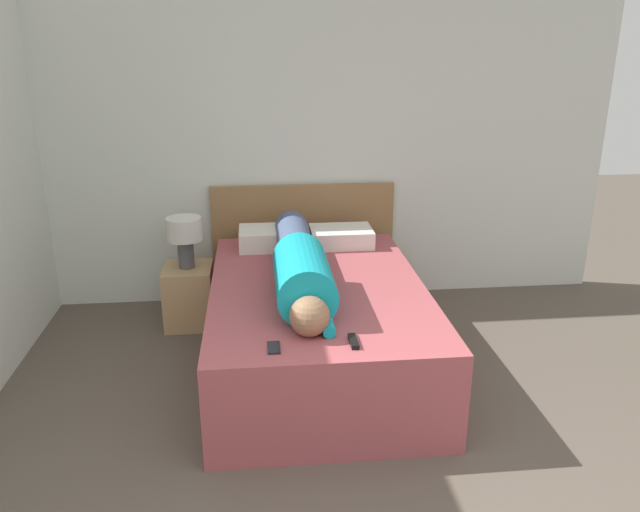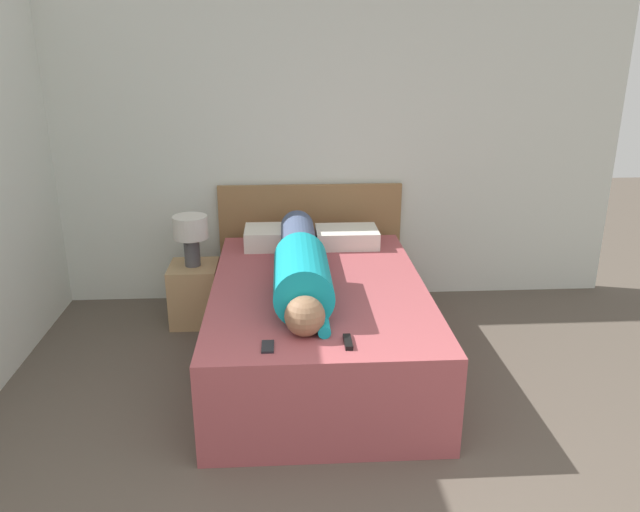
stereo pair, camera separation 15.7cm
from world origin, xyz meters
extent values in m
cube|color=silver|center=(0.00, 3.57, 1.30)|extent=(5.14, 0.06, 2.60)
cube|color=#A84C51|center=(0.05, 2.31, 0.29)|extent=(1.37, 2.07, 0.59)
cube|color=olive|center=(0.05, 3.50, 0.49)|extent=(1.49, 0.04, 0.98)
cube|color=tan|center=(-0.87, 3.07, 0.23)|extent=(0.36, 0.39, 0.46)
cylinder|color=#4C4C51|center=(-0.87, 3.07, 0.57)|extent=(0.12, 0.12, 0.22)
cylinder|color=silver|center=(-0.87, 3.07, 0.77)|extent=(0.26, 0.26, 0.17)
sphere|color=#936B4C|center=(-0.07, 1.60, 0.70)|extent=(0.22, 0.22, 0.22)
cylinder|color=#149EAD|center=(-0.07, 2.02, 0.76)|extent=(0.34, 0.71, 0.34)
cylinder|color=#47567A|center=(-0.07, 2.80, 0.71)|extent=(0.25, 0.85, 0.25)
cylinder|color=#149EAD|center=(0.03, 1.65, 0.62)|extent=(0.07, 0.22, 0.07)
cube|color=silver|center=(-0.22, 3.11, 0.66)|extent=(0.49, 0.34, 0.15)
cube|color=silver|center=(0.31, 3.11, 0.65)|extent=(0.47, 0.34, 0.13)
cube|color=black|center=(0.15, 1.48, 0.60)|extent=(0.04, 0.15, 0.02)
cube|color=black|center=(-0.26, 1.46, 0.59)|extent=(0.06, 0.13, 0.01)
camera|label=1|loc=(-0.32, -1.40, 2.10)|focal=35.00mm
camera|label=2|loc=(-0.17, -1.42, 2.10)|focal=35.00mm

